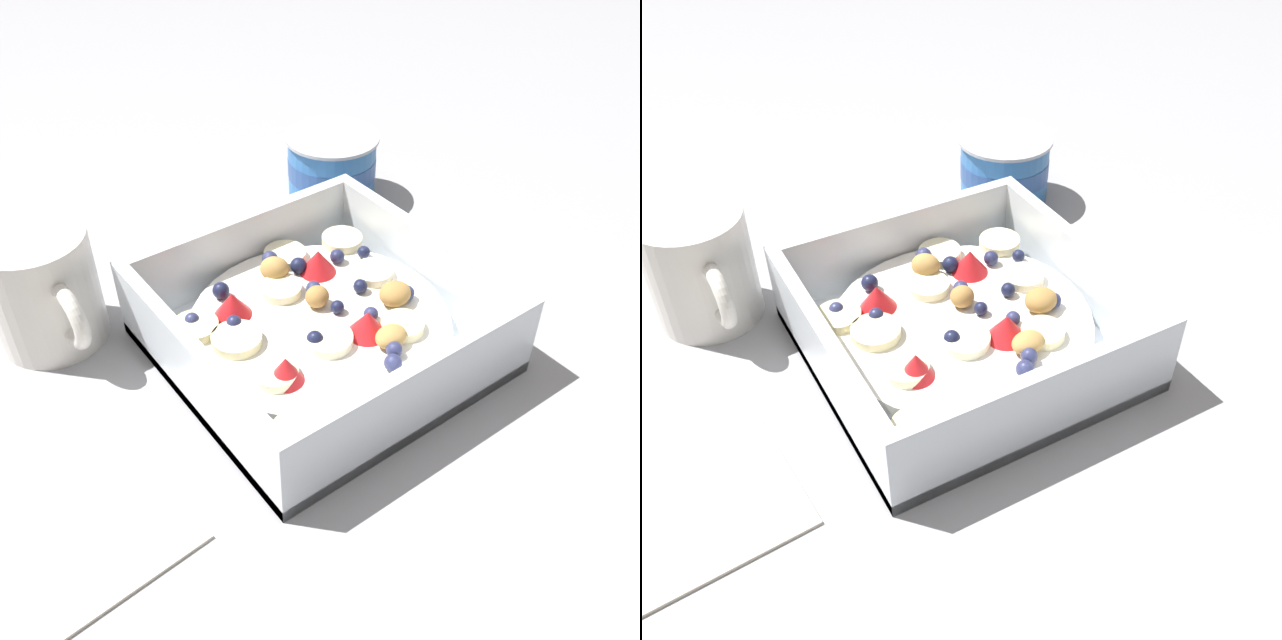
% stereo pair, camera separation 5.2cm
% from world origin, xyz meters
% --- Properties ---
extents(ground_plane, '(2.40, 2.40, 0.00)m').
position_xyz_m(ground_plane, '(0.00, 0.00, 0.00)').
color(ground_plane, '#9E9EA3').
extents(fruit_bowl, '(0.21, 0.21, 0.07)m').
position_xyz_m(fruit_bowl, '(-0.01, -0.01, 0.02)').
color(fruit_bowl, white).
rests_on(fruit_bowl, ground).
extents(spoon, '(0.07, 0.17, 0.01)m').
position_xyz_m(spoon, '(0.13, 0.01, 0.00)').
color(spoon, silver).
rests_on(spoon, ground).
extents(yogurt_cup, '(0.09, 0.09, 0.06)m').
position_xyz_m(yogurt_cup, '(0.13, 0.16, 0.03)').
color(yogurt_cup, '#3370B7').
rests_on(yogurt_cup, ground).
extents(coffee_mug, '(0.08, 0.11, 0.09)m').
position_xyz_m(coffee_mug, '(-0.16, 0.12, 0.05)').
color(coffee_mug, white).
rests_on(coffee_mug, ground).
extents(folded_napkin, '(0.13, 0.13, 0.01)m').
position_xyz_m(folded_napkin, '(-0.22, -0.04, 0.00)').
color(folded_napkin, silver).
rests_on(folded_napkin, ground).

